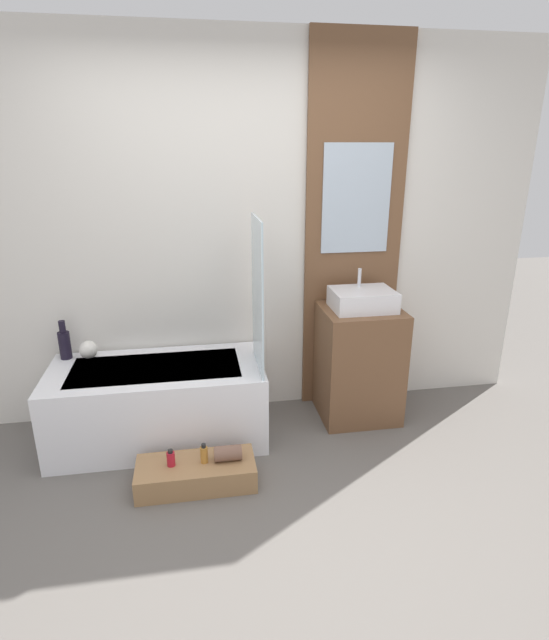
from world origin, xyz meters
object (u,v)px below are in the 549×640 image
(bathtub, at_px, (159,402))
(wooden_step_bench, at_px, (196,474))
(vase_round_light, at_px, (88,350))
(vase_tall_dark, at_px, (65,343))
(bottle_soap_primary, at_px, (171,458))
(bottle_soap_secondary, at_px, (204,454))
(sink, at_px, (363,299))

(bathtub, height_order, wooden_step_bench, bathtub)
(vase_round_light, bearing_deg, vase_tall_dark, 171.53)
(vase_round_light, height_order, bottle_soap_primary, vase_round_light)
(bathtub, xyz_separation_m, vase_round_light, (-0.45, 0.23, 0.32))
(vase_round_light, distance_m, bottle_soap_secondary, 1.14)
(bottle_soap_primary, distance_m, bottle_soap_secondary, 0.19)
(vase_round_light, bearing_deg, bottle_soap_primary, -55.27)
(wooden_step_bench, bearing_deg, vase_round_light, 131.00)
(bottle_soap_primary, bearing_deg, wooden_step_bench, 0.00)
(wooden_step_bench, bearing_deg, bathtub, 112.26)
(bottle_soap_secondary, bearing_deg, bottle_soap_primary, -180.00)
(sink, bearing_deg, bathtub, -176.94)
(vase_tall_dark, distance_m, bottle_soap_secondary, 1.27)
(bottle_soap_primary, bearing_deg, vase_round_light, 124.73)
(sink, height_order, bottle_soap_primary, sink)
(bathtub, bearing_deg, vase_round_light, 153.34)
(wooden_step_bench, bearing_deg, sink, 28.03)
(vase_round_light, relative_size, bottle_soap_primary, 1.18)
(wooden_step_bench, relative_size, sink, 1.64)
(bathtub, relative_size, bottle_soap_primary, 13.41)
(wooden_step_bench, height_order, bottle_soap_secondary, bottle_soap_secondary)
(wooden_step_bench, distance_m, bottle_soap_primary, 0.18)
(bathtub, distance_m, bottle_soap_secondary, 0.63)
(wooden_step_bench, distance_m, sink, 1.57)
(bottle_soap_secondary, bearing_deg, wooden_step_bench, -180.00)
(bathtub, height_order, vase_tall_dark, vase_tall_dark)
(sink, relative_size, vase_tall_dark, 1.57)
(vase_tall_dark, height_order, vase_round_light, vase_tall_dark)
(bottle_soap_primary, bearing_deg, sink, 25.50)
(vase_round_light, height_order, bottle_soap_secondary, vase_round_light)
(wooden_step_bench, height_order, vase_round_light, vase_round_light)
(sink, relative_size, bottle_soap_primary, 4.07)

